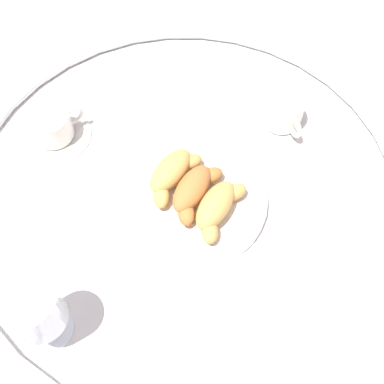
{
  "coord_description": "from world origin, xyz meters",
  "views": [
    {
      "loc": [
        0.39,
        0.22,
        0.75
      ],
      "look_at": [
        0.01,
        0.03,
        0.03
      ],
      "focal_mm": 46.13,
      "sensor_mm": 36.0,
      "label": 1
    }
  ],
  "objects_px": {
    "folded_napkin": "(331,261)",
    "juice_glass_left": "(36,311)",
    "coffee_cup_far": "(53,128)",
    "croissant_small": "(194,190)",
    "croissant_extra": "(217,207)",
    "croissant_large": "(171,174)",
    "coffee_cup_near": "(283,114)",
    "pastry_plate": "(192,198)"
  },
  "relations": [
    {
      "from": "folded_napkin",
      "to": "juice_glass_left",
      "type": "bearing_deg",
      "value": -48.07
    },
    {
      "from": "coffee_cup_far",
      "to": "folded_napkin",
      "type": "xyz_separation_m",
      "value": [
        -0.0,
        0.55,
        -0.02
      ]
    },
    {
      "from": "croissant_small",
      "to": "folded_napkin",
      "type": "distance_m",
      "value": 0.25
    },
    {
      "from": "croissant_extra",
      "to": "juice_glass_left",
      "type": "bearing_deg",
      "value": -25.24
    },
    {
      "from": "folded_napkin",
      "to": "croissant_large",
      "type": "bearing_deg",
      "value": -90.97
    },
    {
      "from": "croissant_small",
      "to": "coffee_cup_far",
      "type": "bearing_deg",
      "value": -90.63
    },
    {
      "from": "coffee_cup_near",
      "to": "juice_glass_left",
      "type": "bearing_deg",
      "value": -16.13
    },
    {
      "from": "croissant_large",
      "to": "croissant_small",
      "type": "bearing_deg",
      "value": 78.53
    },
    {
      "from": "croissant_extra",
      "to": "folded_napkin",
      "type": "distance_m",
      "value": 0.21
    },
    {
      "from": "croissant_small",
      "to": "folded_napkin",
      "type": "xyz_separation_m",
      "value": [
        -0.0,
        0.25,
        -0.04
      ]
    },
    {
      "from": "coffee_cup_far",
      "to": "coffee_cup_near",
      "type": "bearing_deg",
      "value": 122.28
    },
    {
      "from": "coffee_cup_near",
      "to": "juice_glass_left",
      "type": "xyz_separation_m",
      "value": [
        0.53,
        -0.15,
        0.07
      ]
    },
    {
      "from": "coffee_cup_near",
      "to": "croissant_large",
      "type": "bearing_deg",
      "value": -27.5
    },
    {
      "from": "coffee_cup_near",
      "to": "coffee_cup_far",
      "type": "xyz_separation_m",
      "value": [
        0.23,
        -0.36,
        0.0
      ]
    },
    {
      "from": "pastry_plate",
      "to": "croissant_large",
      "type": "bearing_deg",
      "value": -102.14
    },
    {
      "from": "pastry_plate",
      "to": "croissant_extra",
      "type": "xyz_separation_m",
      "value": [
        0.01,
        0.05,
        0.03
      ]
    },
    {
      "from": "pastry_plate",
      "to": "croissant_large",
      "type": "distance_m",
      "value": 0.05
    },
    {
      "from": "croissant_extra",
      "to": "folded_napkin",
      "type": "relative_size",
      "value": 1.25
    },
    {
      "from": "croissant_large",
      "to": "coffee_cup_far",
      "type": "height_order",
      "value": "croissant_large"
    },
    {
      "from": "pastry_plate",
      "to": "coffee_cup_near",
      "type": "relative_size",
      "value": 1.93
    },
    {
      "from": "pastry_plate",
      "to": "coffee_cup_near",
      "type": "distance_m",
      "value": 0.24
    },
    {
      "from": "croissant_large",
      "to": "folded_napkin",
      "type": "bearing_deg",
      "value": 89.03
    },
    {
      "from": "croissant_small",
      "to": "coffee_cup_near",
      "type": "bearing_deg",
      "value": 163.96
    },
    {
      "from": "croissant_large",
      "to": "folded_napkin",
      "type": "height_order",
      "value": "croissant_large"
    },
    {
      "from": "croissant_large",
      "to": "croissant_small",
      "type": "distance_m",
      "value": 0.05
    },
    {
      "from": "pastry_plate",
      "to": "croissant_large",
      "type": "xyz_separation_m",
      "value": [
        -0.01,
        -0.05,
        0.03
      ]
    },
    {
      "from": "croissant_small",
      "to": "croissant_extra",
      "type": "bearing_deg",
      "value": 78.17
    },
    {
      "from": "croissant_extra",
      "to": "coffee_cup_far",
      "type": "xyz_separation_m",
      "value": [
        -0.01,
        -0.34,
        -0.01
      ]
    },
    {
      "from": "coffee_cup_near",
      "to": "juice_glass_left",
      "type": "relative_size",
      "value": 0.97
    },
    {
      "from": "pastry_plate",
      "to": "croissant_small",
      "type": "height_order",
      "value": "croissant_small"
    },
    {
      "from": "croissant_extra",
      "to": "coffee_cup_near",
      "type": "height_order",
      "value": "croissant_extra"
    },
    {
      "from": "croissant_large",
      "to": "folded_napkin",
      "type": "distance_m",
      "value": 0.3
    },
    {
      "from": "pastry_plate",
      "to": "folded_napkin",
      "type": "bearing_deg",
      "value": 91.09
    },
    {
      "from": "coffee_cup_near",
      "to": "folded_napkin",
      "type": "height_order",
      "value": "coffee_cup_near"
    },
    {
      "from": "croissant_large",
      "to": "coffee_cup_near",
      "type": "height_order",
      "value": "croissant_large"
    },
    {
      "from": "croissant_large",
      "to": "folded_napkin",
      "type": "xyz_separation_m",
      "value": [
        0.01,
        0.3,
        -0.04
      ]
    },
    {
      "from": "croissant_small",
      "to": "croissant_extra",
      "type": "xyz_separation_m",
      "value": [
        0.01,
        0.05,
        0.0
      ]
    },
    {
      "from": "croissant_extra",
      "to": "juice_glass_left",
      "type": "distance_m",
      "value": 0.32
    },
    {
      "from": "pastry_plate",
      "to": "juice_glass_left",
      "type": "xyz_separation_m",
      "value": [
        0.3,
        -0.08,
        0.08
      ]
    },
    {
      "from": "coffee_cup_far",
      "to": "juice_glass_left",
      "type": "distance_m",
      "value": 0.37
    },
    {
      "from": "croissant_large",
      "to": "croissant_extra",
      "type": "height_order",
      "value": "same"
    },
    {
      "from": "croissant_large",
      "to": "croissant_extra",
      "type": "xyz_separation_m",
      "value": [
        0.02,
        0.1,
        0.0
      ]
    }
  ]
}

